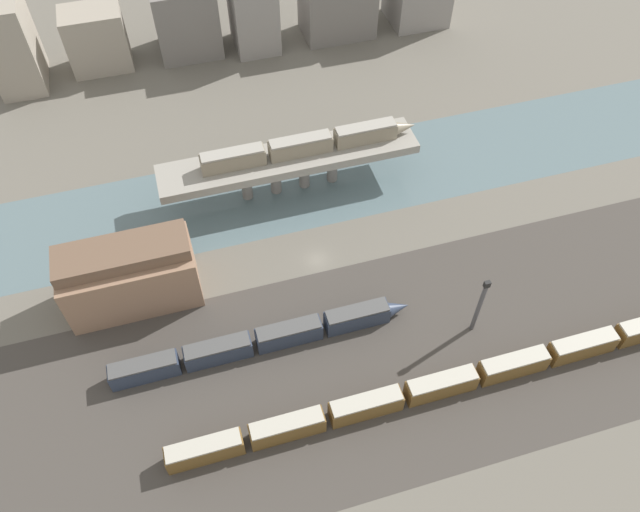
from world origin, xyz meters
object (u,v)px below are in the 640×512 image
at_px(train_on_bridge, 309,144).
at_px(signal_tower, 479,306).
at_px(train_yard_near, 449,383).
at_px(train_yard_mid, 262,340).
at_px(warehouse_building, 130,275).

bearing_deg(train_on_bridge, signal_tower, -67.19).
relative_size(train_yard_near, train_yard_mid, 1.78).
height_order(warehouse_building, signal_tower, warehouse_building).
bearing_deg(train_yard_near, warehouse_building, 144.91).
height_order(train_yard_near, warehouse_building, warehouse_building).
bearing_deg(train_on_bridge, train_yard_mid, -117.20).
relative_size(train_on_bridge, train_yard_mid, 0.85).
distance_m(train_yard_near, train_yard_mid, 31.48).
distance_m(warehouse_building, signal_tower, 59.75).
xyz_separation_m(train_yard_near, warehouse_building, (-46.33, 32.55, 4.54)).
xyz_separation_m(train_on_bridge, signal_tower, (17.65, -41.97, -3.96)).
bearing_deg(signal_tower, warehouse_building, 157.35).
distance_m(train_on_bridge, train_yard_near, 53.01).
distance_m(train_on_bridge, train_yard_mid, 40.76).
distance_m(train_on_bridge, signal_tower, 45.70).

